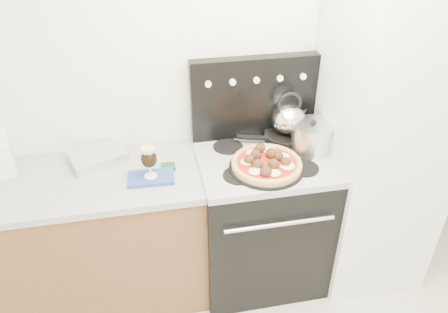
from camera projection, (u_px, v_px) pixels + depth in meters
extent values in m
cube|color=white|center=(239.00, 82.00, 2.59)|extent=(3.50, 0.01, 2.50)
cube|color=brown|center=(81.00, 243.00, 2.62)|extent=(1.45, 0.60, 0.86)
cube|color=#A1A1A5|center=(66.00, 182.00, 2.37)|extent=(1.48, 0.63, 0.04)
cube|color=black|center=(260.00, 220.00, 2.77)|extent=(0.76, 0.65, 0.88)
cube|color=#ADADB2|center=(264.00, 160.00, 2.52)|extent=(0.76, 0.65, 0.04)
cube|color=black|center=(254.00, 97.00, 2.60)|extent=(0.76, 0.08, 0.50)
cube|color=silver|center=(379.00, 143.00, 2.59)|extent=(0.64, 0.68, 1.90)
cube|color=white|center=(98.00, 157.00, 2.50)|extent=(0.36, 0.31, 0.06)
cube|color=#25448D|center=(151.00, 178.00, 2.36)|extent=(0.25, 0.15, 0.02)
cylinder|color=black|center=(266.00, 168.00, 2.41)|extent=(0.46, 0.46, 0.01)
cylinder|color=black|center=(287.00, 136.00, 2.66)|extent=(0.34, 0.34, 0.05)
cylinder|color=silver|center=(311.00, 138.00, 2.53)|extent=(0.26, 0.26, 0.17)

